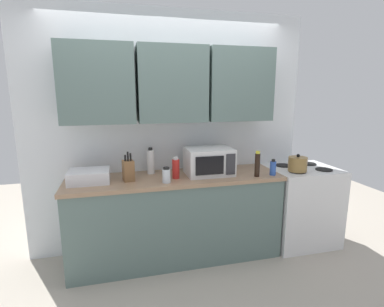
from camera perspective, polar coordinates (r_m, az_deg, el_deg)
name	(u,v)px	position (r m, az deg, el deg)	size (l,w,h in m)	color
ground_plane	(192,298)	(2.83, 0.03, -26.33)	(8.00, 8.00, 0.00)	#B2A899
wall_back_with_cabinets	(171,109)	(3.14, -4.18, 8.59)	(3.06, 0.38, 2.60)	white
counter_run	(176,217)	(3.18, -3.13, -12.22)	(2.19, 0.63, 0.90)	slate
stove_range	(300,205)	(3.72, 20.28, -9.35)	(0.76, 0.64, 0.91)	silver
kettle	(298,164)	(3.36, 19.86, -1.94)	(0.20, 0.20, 0.19)	olive
microwave	(209,161)	(3.07, 3.30, -1.51)	(0.48, 0.37, 0.28)	silver
dish_rack	(89,176)	(2.98, -19.38, -4.19)	(0.38, 0.30, 0.12)	silver
knife_block	(128,170)	(2.92, -12.27, -3.21)	(0.12, 0.14, 0.29)	brown
bottle_clear_tall	(166,175)	(2.81, -5.01, -4.25)	(0.08, 0.08, 0.15)	silver
bottle_red_sauce	(176,168)	(2.93, -3.17, -2.91)	(0.07, 0.07, 0.22)	red
bottle_soy_dark	(257,164)	(3.06, 12.60, -2.06)	(0.05, 0.05, 0.27)	black
bottle_white_jar	(151,162)	(3.12, -8.04, -1.56)	(0.08, 0.08, 0.28)	white
bottle_blue_cleaner	(273,168)	(3.16, 15.48, -2.72)	(0.06, 0.06, 0.17)	#2D56B7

